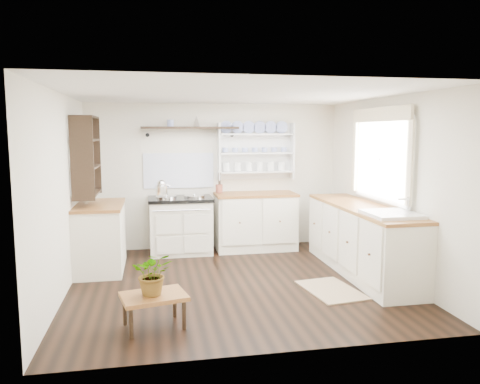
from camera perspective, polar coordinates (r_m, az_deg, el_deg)
The scene contains 19 objects.
floor at distance 5.91m, azimuth -0.50°, elevation -10.97°, with size 4.00×3.80×0.01m, color black.
wall_back at distance 7.52m, azimuth -3.06°, elevation 1.94°, with size 4.00×0.02×2.30m, color silver.
wall_right at distance 6.32m, azimuth 17.64°, elevation 0.57°, with size 0.02×3.80×2.30m, color silver.
wall_left at distance 5.66m, azimuth -20.86°, elevation -0.32°, with size 0.02×3.80×2.30m, color silver.
ceiling at distance 5.63m, azimuth -0.52°, elevation 11.85°, with size 4.00×3.80×0.01m, color white.
window at distance 6.40m, azimuth 16.74°, elevation 4.41°, with size 0.08×1.55×1.22m.
aga_cooker at distance 7.25m, azimuth -7.23°, elevation -3.99°, with size 0.97×0.67×0.90m.
back_cabinets at distance 7.43m, azimuth 1.88°, elevation -3.50°, with size 1.27×0.63×0.90m.
right_cabinets at distance 6.39m, azimuth 14.59°, elevation -5.53°, with size 0.62×2.43×0.90m.
belfast_sink at distance 5.67m, azimuth 17.93°, elevation -3.77°, with size 0.55×0.60×0.45m.
left_cabinets at distance 6.61m, azimuth -16.65°, elevation -5.16°, with size 0.62×1.13×0.90m.
plate_rack at distance 7.57m, azimuth 1.86°, elevation 5.05°, with size 1.20×0.22×0.90m.
high_shelf at distance 7.33m, azimuth -6.10°, elevation 7.70°, with size 1.50×0.29×0.16m.
left_shelving at distance 6.49m, azimuth -18.24°, elevation 4.26°, with size 0.28×0.80×1.05m, color black.
kettle at distance 7.02m, azimuth -9.53°, elevation 0.54°, with size 0.18×0.18×0.22m, color silver, non-canonical shape.
utensil_crock at distance 7.33m, azimuth -2.56°, elevation 0.41°, with size 0.11×0.11×0.13m, color brown.
center_table at distance 4.63m, azimuth -10.46°, elevation -12.70°, with size 0.68×0.55×0.32m.
potted_plant at distance 4.55m, azimuth -10.54°, elevation -9.71°, with size 0.37×0.32×0.42m, color #3F7233.
floor_rug at distance 5.72m, azimuth 11.05°, elevation -11.65°, with size 0.55×0.85×0.02m, color #8D7E52.
Camera 1 is at (-0.99, -5.52, 1.86)m, focal length 35.00 mm.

